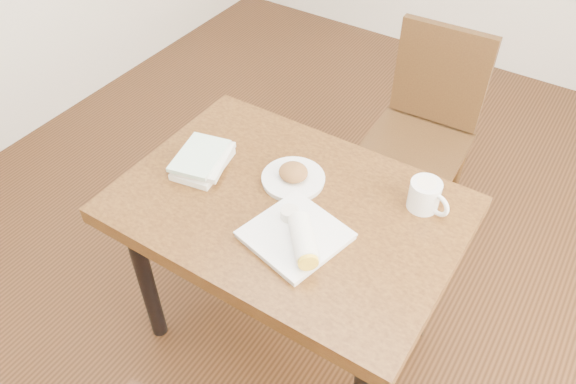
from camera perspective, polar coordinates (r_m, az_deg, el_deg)
The scene contains 7 objects.
ground at distance 2.41m, azimuth 0.00°, elevation -13.97°, with size 4.00×5.00×0.01m, color #472814.
table at distance 1.88m, azimuth 0.00°, elevation -3.11°, with size 1.10×0.77×0.75m.
chair_far at distance 2.55m, azimuth 13.74°, elevation 6.88°, with size 0.44×0.44×0.95m.
plate_scone at distance 1.87m, azimuth 0.54°, elevation 1.59°, with size 0.21×0.21×0.07m.
coffee_mug at distance 1.82m, azimuth 13.81°, elevation -0.32°, with size 0.15×0.10×0.10m.
plate_burrito at distance 1.68m, azimuth 1.00°, elevation -4.51°, with size 0.32×0.32×0.09m.
book_stack at distance 1.95m, azimuth -8.61°, elevation 3.21°, with size 0.21×0.25×0.06m.
Camera 1 is at (0.69, -1.08, 2.03)m, focal length 35.00 mm.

